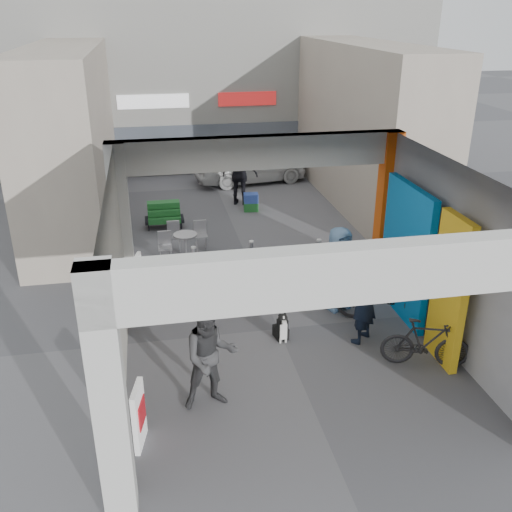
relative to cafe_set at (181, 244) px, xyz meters
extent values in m
plane|color=#535357|center=(1.66, -4.19, -0.28)|extent=(90.00, 90.00, 0.00)
cube|color=#BBBBB6|center=(-1.34, -8.19, 1.47)|extent=(0.40, 0.40, 3.50)
cube|color=#BBBBB6|center=(-1.34, -2.19, 1.47)|extent=(0.40, 0.40, 3.50)
cube|color=#E0510D|center=(4.66, -2.19, 1.47)|extent=(0.40, 0.40, 3.50)
plane|color=beige|center=(-1.34, -5.19, 1.47)|extent=(0.00, 6.40, 6.40)
plane|color=#A2A2A8|center=(4.66, -5.19, 1.47)|extent=(0.00, 6.40, 6.40)
cube|color=#0C73C2|center=(4.36, -3.99, 1.12)|extent=(0.15, 2.00, 2.80)
cube|color=yellow|center=(4.36, -5.79, 1.12)|extent=(0.15, 1.00, 2.80)
plane|color=#B5B6B1|center=(1.66, -5.19, 3.22)|extent=(6.40, 6.40, 0.00)
cube|color=#BBBBB6|center=(1.66, -2.14, 2.87)|extent=(6.40, 0.30, 0.70)
cube|color=#BBBBB6|center=(1.66, -8.24, 2.87)|extent=(6.40, 0.30, 0.70)
cube|color=white|center=(1.66, -1.97, 2.82)|extent=(4.20, 0.05, 0.55)
cube|color=white|center=(1.66, 9.81, 3.72)|extent=(18.00, 4.00, 8.00)
cube|color=#515966|center=(1.66, 7.76, 0.72)|extent=(16.20, 0.06, 1.80)
cube|color=white|center=(-0.34, 7.77, 2.52)|extent=(2.60, 0.06, 0.50)
cube|color=red|center=(3.16, 7.77, 2.52)|extent=(2.20, 0.06, 0.50)
cube|color=#A59989|center=(-2.84, 3.31, 2.22)|extent=(2.00, 9.00, 5.00)
cube|color=#A59989|center=(6.16, 3.31, 2.22)|extent=(2.00, 9.00, 5.00)
cylinder|color=#94969C|center=(0.18, -1.86, 0.19)|extent=(0.09, 0.09, 0.94)
cylinder|color=#94969C|center=(1.58, -1.62, 0.16)|extent=(0.09, 0.09, 0.89)
cylinder|color=#94969C|center=(3.18, -1.83, 0.16)|extent=(0.09, 0.09, 0.88)
cube|color=white|center=(-1.09, -7.01, 0.22)|extent=(0.19, 0.55, 1.00)
cube|color=red|center=(-1.05, -7.01, 0.27)|extent=(0.12, 0.38, 0.40)
cube|color=white|center=(-1.09, -2.26, 0.22)|extent=(0.20, 0.55, 1.00)
cube|color=red|center=(-1.05, -2.26, 0.27)|extent=(0.12, 0.38, 0.40)
cylinder|color=#9D9CA1|center=(0.10, -0.25, 0.04)|extent=(0.05, 0.05, 0.63)
cylinder|color=#9D9CA1|center=(0.10, -0.25, -0.27)|extent=(0.39, 0.39, 0.02)
cylinder|color=#9D9CA1|center=(0.10, -0.25, 0.36)|extent=(0.62, 0.62, 0.04)
cube|color=#9D9CA1|center=(-0.43, -0.42, -0.08)|extent=(0.33, 0.33, 0.40)
cube|color=#9D9CA1|center=(-0.43, -0.27, 0.31)|extent=(0.33, 0.04, 0.40)
cube|color=#9D9CA1|center=(0.54, 0.19, -0.08)|extent=(0.33, 0.33, 0.40)
cube|color=#9D9CA1|center=(0.54, 0.35, 0.31)|extent=(0.33, 0.04, 0.40)
cube|color=#9D9CA1|center=(-0.16, 0.28, -0.08)|extent=(0.33, 0.33, 0.40)
cube|color=#9D9CA1|center=(-0.16, 0.44, 0.31)|extent=(0.33, 0.04, 0.40)
cube|color=black|center=(-0.35, 2.11, -0.14)|extent=(1.13, 0.56, 0.28)
cube|color=#1A5D20|center=(-0.35, 1.97, 0.00)|extent=(0.94, 0.33, 0.17)
cube|color=#1A5D20|center=(-0.35, 2.11, 0.19)|extent=(0.94, 0.33, 0.17)
cube|color=#1A5D20|center=(-0.35, 2.25, 0.38)|extent=(0.94, 0.33, 0.17)
cube|color=#1A5D20|center=(2.43, 3.10, -0.14)|extent=(0.48, 0.39, 0.28)
cube|color=#294296|center=(2.43, 3.10, 0.14)|extent=(0.48, 0.39, 0.28)
cube|color=black|center=(1.63, -4.51, -0.16)|extent=(0.23, 0.31, 0.23)
cube|color=black|center=(1.63, -4.64, 0.01)|extent=(0.19, 0.16, 0.35)
cube|color=silver|center=(1.63, -4.72, -0.02)|extent=(0.15, 0.03, 0.33)
cylinder|color=silver|center=(1.58, -4.71, -0.14)|extent=(0.04, 0.04, 0.27)
cylinder|color=silver|center=(1.68, -4.71, -0.14)|extent=(0.04, 0.04, 0.27)
sphere|color=black|center=(1.63, -4.66, 0.23)|extent=(0.19, 0.19, 0.19)
cube|color=silver|center=(1.63, -4.75, 0.21)|extent=(0.08, 0.12, 0.06)
cone|color=black|center=(1.58, -4.62, 0.32)|extent=(0.07, 0.07, 0.08)
cone|color=black|center=(1.68, -4.62, 0.32)|extent=(0.07, 0.07, 0.08)
imported|color=black|center=(3.15, -4.89, 0.66)|extent=(0.80, 0.80, 1.87)
imported|color=#373739|center=(0.06, -6.30, 0.64)|extent=(0.96, 0.78, 1.84)
imported|color=#5A81B0|center=(3.10, -3.52, 0.64)|extent=(1.05, 0.86, 1.85)
imported|color=black|center=(2.21, 3.82, 0.70)|extent=(1.24, 0.81, 1.96)
imported|color=black|center=(3.96, -4.23, 0.27)|extent=(2.23, 1.31, 1.11)
imported|color=black|center=(3.96, -5.92, 0.19)|extent=(1.63, 0.92, 0.95)
imported|color=silver|center=(2.98, 6.32, 0.42)|extent=(4.30, 2.22, 1.40)
camera|label=1|loc=(-0.67, -13.90, 5.72)|focal=40.00mm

